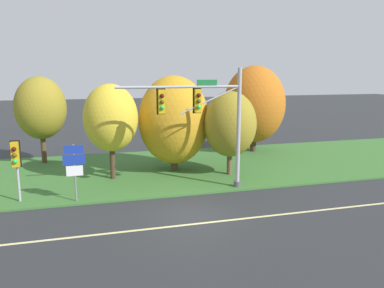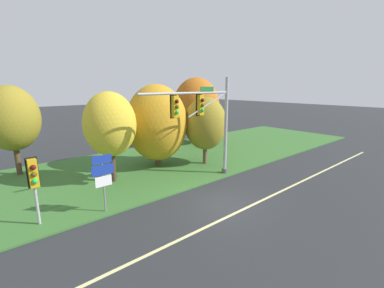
% 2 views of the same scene
% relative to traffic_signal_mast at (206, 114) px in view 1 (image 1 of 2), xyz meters
% --- Properties ---
extents(ground_plane, '(160.00, 160.00, 0.00)m').
position_rel_traffic_signal_mast_xyz_m(ground_plane, '(-1.61, -3.07, -4.26)').
color(ground_plane, '#282B2D').
extents(lane_stripe, '(36.00, 0.16, 0.01)m').
position_rel_traffic_signal_mast_xyz_m(lane_stripe, '(-1.61, -4.27, -4.25)').
color(lane_stripe, beige).
rests_on(lane_stripe, ground).
extents(grass_verge, '(48.00, 11.50, 0.10)m').
position_rel_traffic_signal_mast_xyz_m(grass_verge, '(-1.61, 5.18, -4.21)').
color(grass_verge, '#386B2D').
rests_on(grass_verge, ground).
extents(traffic_signal_mast, '(6.80, 0.49, 6.58)m').
position_rel_traffic_signal_mast_xyz_m(traffic_signal_mast, '(0.00, 0.00, 0.00)').
color(traffic_signal_mast, '#9EA0A5').
rests_on(traffic_signal_mast, grass_verge).
extents(pedestrian_signal_near_kerb, '(0.46, 0.55, 3.10)m').
position_rel_traffic_signal_mast_xyz_m(pedestrian_signal_near_kerb, '(-9.56, 0.43, -1.91)').
color(pedestrian_signal_near_kerb, '#9EA0A5').
rests_on(pedestrian_signal_near_kerb, grass_verge).
extents(route_sign_post, '(1.07, 0.08, 2.90)m').
position_rel_traffic_signal_mast_xyz_m(route_sign_post, '(-6.84, -0.15, -2.26)').
color(route_sign_post, slate).
rests_on(route_sign_post, grass_verge).
extents(tree_nearest_road, '(3.49, 3.49, 6.08)m').
position_rel_traffic_signal_mast_xyz_m(tree_nearest_road, '(-9.27, 9.01, -0.27)').
color(tree_nearest_road, '#4C3823').
rests_on(tree_nearest_road, grass_verge).
extents(tree_left_of_mast, '(3.20, 3.20, 5.70)m').
position_rel_traffic_signal_mast_xyz_m(tree_left_of_mast, '(-4.80, 3.54, -0.48)').
color(tree_left_of_mast, '#423021').
rests_on(tree_left_of_mast, grass_verge).
extents(tree_behind_signpost, '(4.56, 4.56, 6.15)m').
position_rel_traffic_signal_mast_xyz_m(tree_behind_signpost, '(-0.75, 4.57, -0.86)').
color(tree_behind_signpost, '#4C3823').
rests_on(tree_behind_signpost, grass_verge).
extents(tree_mid_verge, '(3.25, 3.25, 5.22)m').
position_rel_traffic_signal_mast_xyz_m(tree_mid_verge, '(2.36, 2.57, -0.98)').
color(tree_mid_verge, brown).
rests_on(tree_mid_verge, grass_verge).
extents(tree_tall_centre, '(4.89, 4.89, 6.88)m').
position_rel_traffic_signal_mast_xyz_m(tree_tall_centre, '(6.77, 8.68, -0.35)').
color(tree_tall_centre, '#423021').
rests_on(tree_tall_centre, grass_verge).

